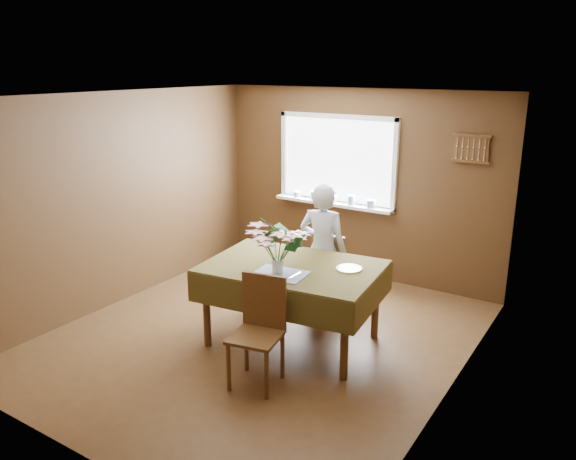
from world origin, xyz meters
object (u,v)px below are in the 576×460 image
Objects in this scene: seated_woman at (323,250)px; flower_bouquet at (278,243)px; chair_near at (259,326)px; chair_far at (331,267)px; dining_table at (292,275)px.

flower_bouquet is (0.09, -1.06, 0.38)m from seated_woman.
flower_bouquet is at bearing 86.91° from seated_woman.
chair_near is 1.82× the size of flower_bouquet.
seated_woman reaches higher than chair_near.
chair_far is at bearing 85.79° from chair_near.
seated_woman is (-0.09, 0.79, 0.03)m from dining_table.
dining_table is 0.80m from seated_woman.
chair_far reaches higher than dining_table.
chair_near is 0.81m from flower_bouquet.
dining_table is 0.98m from chair_far.
flower_bouquet is (-0.00, -0.27, 0.41)m from dining_table.
chair_near is at bearing -86.20° from dining_table.
seated_woman reaches higher than flower_bouquet.
seated_woman is (-0.03, -0.16, 0.26)m from chair_far.
flower_bouquet is (0.06, -1.22, 0.64)m from chair_far.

